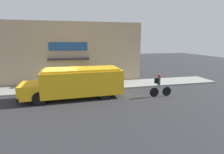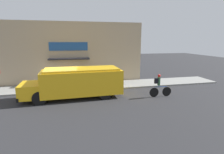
# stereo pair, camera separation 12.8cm
# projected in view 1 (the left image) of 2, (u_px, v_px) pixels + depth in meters

# --- Properties ---
(ground_plane) EXTENTS (70.00, 70.00, 0.00)m
(ground_plane) POSITION_uv_depth(u_px,v_px,m) (61.00, 93.00, 13.26)
(ground_plane) COLOR #2B2B2D
(sidewalk) EXTENTS (28.00, 2.58, 0.12)m
(sidewalk) POSITION_uv_depth(u_px,v_px,m) (62.00, 88.00, 14.48)
(sidewalk) COLOR gray
(sidewalk) RESTS_ON ground_plane
(storefront) EXTENTS (14.84, 1.02, 5.54)m
(storefront) POSITION_uv_depth(u_px,v_px,m) (61.00, 54.00, 15.33)
(storefront) COLOR tan
(storefront) RESTS_ON ground_plane
(school_bus) EXTENTS (6.76, 2.63, 2.06)m
(school_bus) POSITION_uv_depth(u_px,v_px,m) (77.00, 82.00, 12.03)
(school_bus) COLOR yellow
(school_bus) RESTS_ON ground_plane
(cyclist) EXTENTS (1.64, 0.21, 1.62)m
(cyclist) POSITION_uv_depth(u_px,v_px,m) (159.00, 86.00, 12.31)
(cyclist) COLOR black
(cyclist) RESTS_ON ground_plane
(trash_bin) EXTENTS (0.58, 0.58, 0.92)m
(trash_bin) POSITION_uv_depth(u_px,v_px,m) (93.00, 78.00, 15.61)
(trash_bin) COLOR slate
(trash_bin) RESTS_ON sidewalk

